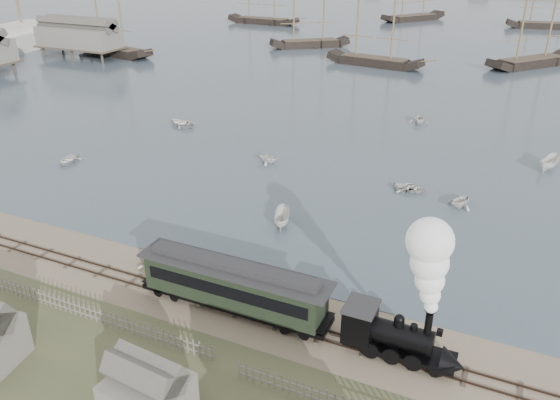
% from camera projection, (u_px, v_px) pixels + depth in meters
% --- Properties ---
extents(ground, '(600.00, 600.00, 0.00)m').
position_uv_depth(ground, '(228.00, 289.00, 39.88)').
color(ground, tan).
rests_on(ground, ground).
extents(harbor_water, '(600.00, 336.00, 0.06)m').
position_uv_depth(harbor_water, '(483.00, 16.00, 179.21)').
color(harbor_water, '#414E5D').
rests_on(harbor_water, ground).
extents(rail_track, '(120.00, 1.80, 0.16)m').
position_uv_depth(rail_track, '(214.00, 303.00, 38.23)').
color(rail_track, '#34261C').
rests_on(rail_track, ground).
extents(picket_fence_west, '(19.00, 0.10, 1.20)m').
position_uv_depth(picket_fence_west, '(92.00, 321.00, 36.58)').
color(picket_fence_west, slate).
rests_on(picket_fence_west, ground).
extents(locomotive, '(7.37, 2.75, 9.19)m').
position_uv_depth(locomotive, '(418.00, 304.00, 31.24)').
color(locomotive, black).
rests_on(locomotive, ground).
extents(passenger_coach, '(13.74, 2.65, 3.34)m').
position_uv_depth(passenger_coach, '(234.00, 284.00, 36.71)').
color(passenger_coach, black).
rests_on(passenger_coach, ground).
extents(beached_dinghy, '(3.25, 4.19, 0.80)m').
position_uv_depth(beached_dinghy, '(162.00, 262.00, 42.40)').
color(beached_dinghy, white).
rests_on(beached_dinghy, ground).
extents(rowboat_0, '(3.75, 3.02, 0.69)m').
position_uv_depth(rowboat_0, '(67.00, 160.00, 61.95)').
color(rowboat_0, white).
rests_on(rowboat_0, harbor_water).
extents(rowboat_1, '(2.27, 2.62, 1.36)m').
position_uv_depth(rowboat_1, '(268.00, 157.00, 61.81)').
color(rowboat_1, white).
rests_on(rowboat_1, harbor_water).
extents(rowboat_2, '(3.72, 2.34, 1.35)m').
position_uv_depth(rowboat_2, '(282.00, 218.00, 48.35)').
color(rowboat_2, white).
rests_on(rowboat_2, harbor_water).
extents(rowboat_3, '(2.44, 3.36, 0.69)m').
position_uv_depth(rowboat_3, '(410.00, 188.00, 55.03)').
color(rowboat_3, white).
rests_on(rowboat_3, harbor_water).
extents(rowboat_4, '(3.56, 3.39, 1.46)m').
position_uv_depth(rowboat_4, '(461.00, 200.00, 51.65)').
color(rowboat_4, white).
rests_on(rowboat_4, harbor_water).
extents(rowboat_5, '(4.09, 2.74, 1.48)m').
position_uv_depth(rowboat_5, '(549.00, 163.00, 60.04)').
color(rowboat_5, white).
rests_on(rowboat_5, harbor_water).
extents(rowboat_6, '(4.04, 4.81, 0.85)m').
position_uv_depth(rowboat_6, '(181.00, 122.00, 74.26)').
color(rowboat_6, white).
rests_on(rowboat_6, harbor_water).
extents(rowboat_7, '(3.87, 3.61, 1.66)m').
position_uv_depth(rowboat_7, '(419.00, 118.00, 74.89)').
color(rowboat_7, white).
rests_on(rowboat_7, harbor_water).
extents(schooner_0, '(21.65, 9.46, 20.00)m').
position_uv_depth(schooner_0, '(108.00, 7.00, 115.06)').
color(schooner_0, black).
rests_on(schooner_0, harbor_water).
extents(schooner_1, '(17.30, 14.70, 20.00)m').
position_uv_depth(schooner_1, '(311.00, 2.00, 123.26)').
color(schooner_1, black).
rests_on(schooner_1, harbor_water).
extents(schooner_2, '(20.01, 7.31, 20.00)m').
position_uv_depth(schooner_2, '(378.00, 13.00, 104.87)').
color(schooner_2, black).
rests_on(schooner_2, harbor_water).
extents(schooner_3, '(17.02, 19.82, 20.00)m').
position_uv_depth(schooner_3, '(541.00, 14.00, 104.24)').
color(schooner_3, black).
rests_on(schooner_3, harbor_water).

